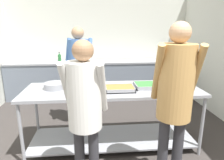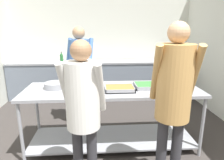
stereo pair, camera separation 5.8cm
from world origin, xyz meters
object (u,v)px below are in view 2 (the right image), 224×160
(guest_serving_right, at_px, (83,102))
(plate_stack, at_px, (176,86))
(guest_serving_left, at_px, (174,91))
(cook_behind_counter, at_px, (80,66))
(sauce_pan, at_px, (55,85))
(serving_tray_greens, at_px, (120,89))
(water_bottle, at_px, (62,57))
(serving_tray_vegetables, at_px, (149,86))
(serving_tray_roast, at_px, (87,90))

(guest_serving_right, bearing_deg, plate_stack, 31.14)
(plate_stack, relative_size, guest_serving_right, 0.15)
(plate_stack, relative_size, guest_serving_left, 0.14)
(cook_behind_counter, bearing_deg, guest_serving_left, -56.17)
(guest_serving_right, bearing_deg, sauce_pan, 117.68)
(serving_tray_greens, distance_m, plate_stack, 0.83)
(guest_serving_left, xyz_separation_m, guest_serving_right, (-0.92, 0.04, -0.11))
(serving_tray_greens, xyz_separation_m, guest_serving_right, (-0.45, -0.72, 0.09))
(water_bottle, bearing_deg, serving_tray_vegetables, -54.91)
(sauce_pan, distance_m, cook_behind_counter, 0.76)
(serving_tray_roast, bearing_deg, water_bottle, 106.87)
(serving_tray_greens, height_order, guest_serving_left, guest_serving_left)
(plate_stack, distance_m, cook_behind_counter, 1.65)
(sauce_pan, relative_size, serving_tray_vegetables, 1.03)
(plate_stack, height_order, guest_serving_right, guest_serving_right)
(serving_tray_greens, height_order, serving_tray_vegetables, same)
(serving_tray_roast, height_order, plate_stack, serving_tray_roast)
(serving_tray_roast, distance_m, cook_behind_counter, 0.92)
(sauce_pan, relative_size, plate_stack, 1.73)
(serving_tray_greens, bearing_deg, plate_stack, 3.91)
(cook_behind_counter, distance_m, water_bottle, 1.74)
(serving_tray_roast, bearing_deg, cook_behind_counter, 100.31)
(serving_tray_roast, distance_m, guest_serving_right, 0.68)
(serving_tray_greens, xyz_separation_m, serving_tray_vegetables, (0.45, 0.11, 0.00))
(serving_tray_vegetables, distance_m, guest_serving_right, 1.23)
(sauce_pan, distance_m, serving_tray_roast, 0.51)
(guest_serving_left, bearing_deg, water_bottle, 117.42)
(serving_tray_vegetables, xyz_separation_m, guest_serving_left, (0.02, -0.87, 0.20))
(guest_serving_right, height_order, cook_behind_counter, cook_behind_counter)
(serving_tray_vegetables, distance_m, cook_behind_counter, 1.30)
(plate_stack, distance_m, water_bottle, 3.17)
(serving_tray_greens, bearing_deg, sauce_pan, 169.69)
(sauce_pan, bearing_deg, plate_stack, -3.61)
(water_bottle, bearing_deg, cook_behind_counter, -69.72)
(plate_stack, relative_size, cook_behind_counter, 0.14)
(guest_serving_left, relative_size, cook_behind_counter, 1.03)
(serving_tray_roast, relative_size, guest_serving_right, 0.26)
(water_bottle, bearing_deg, serving_tray_greens, -63.90)
(plate_stack, xyz_separation_m, guest_serving_right, (-1.28, -0.77, 0.09))
(serving_tray_greens, bearing_deg, serving_tray_vegetables, 13.75)
(serving_tray_roast, xyz_separation_m, guest_serving_right, (-0.00, -0.67, 0.09))
(serving_tray_roast, height_order, water_bottle, water_bottle)
(serving_tray_vegetables, height_order, plate_stack, serving_tray_vegetables)
(serving_tray_vegetables, height_order, water_bottle, water_bottle)
(serving_tray_vegetables, bearing_deg, cook_behind_counter, 145.21)
(sauce_pan, distance_m, water_bottle, 2.33)
(serving_tray_greens, xyz_separation_m, water_bottle, (-1.21, 2.48, 0.09))
(serving_tray_greens, distance_m, cook_behind_counter, 1.06)
(sauce_pan, xyz_separation_m, guest_serving_left, (1.38, -0.93, 0.18))
(serving_tray_vegetables, bearing_deg, plate_stack, -8.12)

